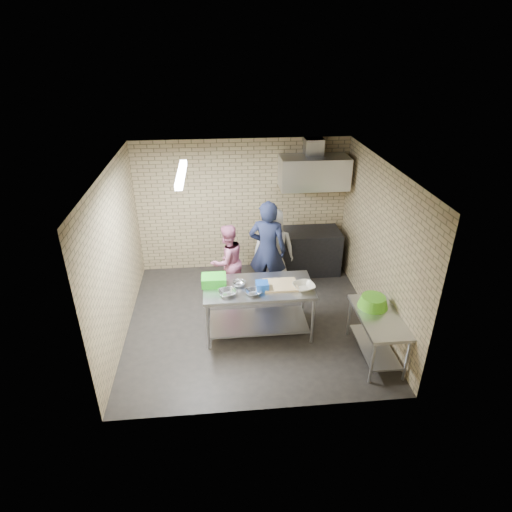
{
  "coord_description": "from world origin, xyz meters",
  "views": [
    {
      "loc": [
        -0.5,
        -6.02,
        4.41
      ],
      "look_at": [
        0.1,
        0.2,
        1.15
      ],
      "focal_mm": 29.79,
      "sensor_mm": 36.0,
      "label": 1
    }
  ],
  "objects_px": {
    "woman_pink": "(227,261)",
    "green_crate": "(214,280)",
    "green_basin": "(373,301)",
    "side_counter": "(376,336)",
    "woman_white": "(274,249)",
    "blue_tub": "(262,286)",
    "bottle_green": "(334,173)",
    "prep_table": "(258,309)",
    "man_navy": "(267,250)",
    "stove": "(309,251)"
  },
  "relations": [
    {
      "from": "green_basin",
      "to": "woman_pink",
      "type": "height_order",
      "value": "woman_pink"
    },
    {
      "from": "side_counter",
      "to": "stove",
      "type": "relative_size",
      "value": 1.0
    },
    {
      "from": "green_crate",
      "to": "man_navy",
      "type": "bearing_deg",
      "value": 44.89
    },
    {
      "from": "woman_white",
      "to": "woman_pink",
      "type": "bearing_deg",
      "value": 17.73
    },
    {
      "from": "bottle_green",
      "to": "woman_white",
      "type": "distance_m",
      "value": 1.93
    },
    {
      "from": "side_counter",
      "to": "man_navy",
      "type": "height_order",
      "value": "man_navy"
    },
    {
      "from": "woman_white",
      "to": "green_crate",
      "type": "bearing_deg",
      "value": 52.1
    },
    {
      "from": "woman_pink",
      "to": "woman_white",
      "type": "distance_m",
      "value": 0.92
    },
    {
      "from": "side_counter",
      "to": "bottle_green",
      "type": "height_order",
      "value": "bottle_green"
    },
    {
      "from": "side_counter",
      "to": "stove",
      "type": "bearing_deg",
      "value": 99.29
    },
    {
      "from": "man_navy",
      "to": "woman_white",
      "type": "relative_size",
      "value": 1.18
    },
    {
      "from": "bottle_green",
      "to": "woman_white",
      "type": "xyz_separation_m",
      "value": [
        -1.28,
        -0.79,
        -1.21
      ]
    },
    {
      "from": "blue_tub",
      "to": "bottle_green",
      "type": "bearing_deg",
      "value": 54.07
    },
    {
      "from": "green_crate",
      "to": "green_basin",
      "type": "distance_m",
      "value": 2.49
    },
    {
      "from": "prep_table",
      "to": "stove",
      "type": "height_order",
      "value": "stove"
    },
    {
      "from": "side_counter",
      "to": "woman_pink",
      "type": "relative_size",
      "value": 0.84
    },
    {
      "from": "blue_tub",
      "to": "man_navy",
      "type": "xyz_separation_m",
      "value": [
        0.23,
        1.19,
        0.01
      ]
    },
    {
      "from": "man_navy",
      "to": "woman_pink",
      "type": "height_order",
      "value": "man_navy"
    },
    {
      "from": "green_basin",
      "to": "woman_white",
      "type": "xyz_separation_m",
      "value": [
        -1.26,
        1.95,
        -0.03
      ]
    },
    {
      "from": "stove",
      "to": "blue_tub",
      "type": "xyz_separation_m",
      "value": [
        -1.21,
        -2.05,
        0.48
      ]
    },
    {
      "from": "green_crate",
      "to": "man_navy",
      "type": "height_order",
      "value": "man_navy"
    },
    {
      "from": "bottle_green",
      "to": "woman_pink",
      "type": "bearing_deg",
      "value": -154.91
    },
    {
      "from": "prep_table",
      "to": "green_crate",
      "type": "xyz_separation_m",
      "value": [
        -0.7,
        0.12,
        0.51
      ]
    },
    {
      "from": "woman_pink",
      "to": "woman_white",
      "type": "relative_size",
      "value": 0.89
    },
    {
      "from": "green_crate",
      "to": "prep_table",
      "type": "bearing_deg",
      "value": -9.73
    },
    {
      "from": "man_navy",
      "to": "woman_pink",
      "type": "xyz_separation_m",
      "value": [
        -0.73,
        0.09,
        -0.23
      ]
    },
    {
      "from": "green_crate",
      "to": "bottle_green",
      "type": "relative_size",
      "value": 2.58
    },
    {
      "from": "stove",
      "to": "green_crate",
      "type": "bearing_deg",
      "value": -136.94
    },
    {
      "from": "stove",
      "to": "prep_table",
      "type": "bearing_deg",
      "value": -122.86
    },
    {
      "from": "side_counter",
      "to": "woman_white",
      "type": "height_order",
      "value": "woman_white"
    },
    {
      "from": "stove",
      "to": "green_crate",
      "type": "xyz_separation_m",
      "value": [
        -1.96,
        -1.83,
        0.5
      ]
    },
    {
      "from": "blue_tub",
      "to": "green_basin",
      "type": "relative_size",
      "value": 0.42
    },
    {
      "from": "bottle_green",
      "to": "man_navy",
      "type": "distance_m",
      "value": 2.1
    },
    {
      "from": "blue_tub",
      "to": "green_basin",
      "type": "bearing_deg",
      "value": -15.24
    },
    {
      "from": "green_crate",
      "to": "man_navy",
      "type": "xyz_separation_m",
      "value": [
        0.98,
        0.97,
        -0.0
      ]
    },
    {
      "from": "green_crate",
      "to": "green_basin",
      "type": "relative_size",
      "value": 0.84
    },
    {
      "from": "prep_table",
      "to": "blue_tub",
      "type": "height_order",
      "value": "blue_tub"
    },
    {
      "from": "woman_pink",
      "to": "green_crate",
      "type": "bearing_deg",
      "value": 43.16
    },
    {
      "from": "green_crate",
      "to": "bottle_green",
      "type": "bearing_deg",
      "value": 40.68
    },
    {
      "from": "prep_table",
      "to": "stove",
      "type": "xyz_separation_m",
      "value": [
        1.26,
        1.95,
        0.01
      ]
    },
    {
      "from": "stove",
      "to": "woman_white",
      "type": "bearing_deg",
      "value": -146.39
    },
    {
      "from": "green_basin",
      "to": "blue_tub",
      "type": "bearing_deg",
      "value": 164.76
    },
    {
      "from": "prep_table",
      "to": "woman_white",
      "type": "xyz_separation_m",
      "value": [
        0.43,
        1.4,
        0.37
      ]
    },
    {
      "from": "green_basin",
      "to": "man_navy",
      "type": "distance_m",
      "value": 2.17
    },
    {
      "from": "stove",
      "to": "woman_white",
      "type": "xyz_separation_m",
      "value": [
        -0.83,
        -0.55,
        0.35
      ]
    },
    {
      "from": "prep_table",
      "to": "stove",
      "type": "bearing_deg",
      "value": 57.14
    },
    {
      "from": "prep_table",
      "to": "blue_tub",
      "type": "relative_size",
      "value": 9.0
    },
    {
      "from": "green_basin",
      "to": "woman_white",
      "type": "distance_m",
      "value": 2.32
    },
    {
      "from": "woman_pink",
      "to": "bottle_green",
      "type": "bearing_deg",
      "value": 171.44
    },
    {
      "from": "side_counter",
      "to": "green_basin",
      "type": "xyz_separation_m",
      "value": [
        -0.02,
        0.25,
        0.46
      ]
    }
  ]
}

